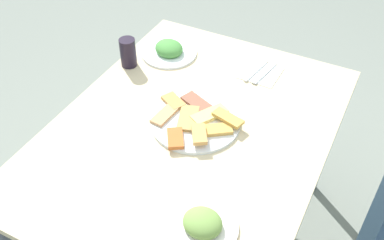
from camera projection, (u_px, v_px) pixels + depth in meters
ground_plane at (191, 240)px, 2.07m from camera, size 6.00×6.00×0.00m
dining_table at (190, 142)px, 1.64m from camera, size 1.24×0.93×0.70m
pide_platter at (195, 120)px, 1.62m from camera, size 0.34×0.34×0.04m
salad_plate_greens at (169, 50)px, 1.94m from camera, size 0.24×0.24×0.06m
salad_plate_rice at (202, 225)px, 1.28m from camera, size 0.21×0.21×0.06m
soda_can at (128, 53)px, 1.85m from camera, size 0.07×0.07×0.12m
paper_napkin at (260, 73)px, 1.84m from camera, size 0.16×0.16×0.00m
fork at (256, 71)px, 1.85m from camera, size 0.17×0.04×0.00m
spoon at (265, 73)px, 1.84m from camera, size 0.17×0.05×0.00m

